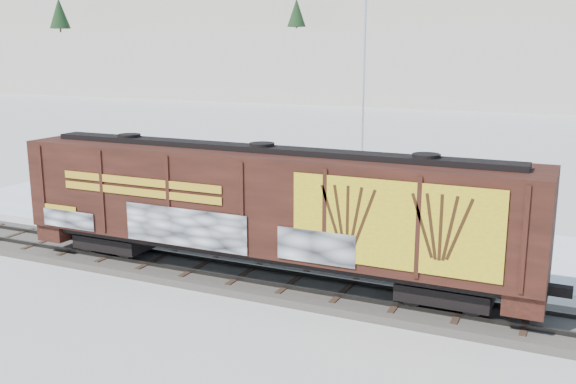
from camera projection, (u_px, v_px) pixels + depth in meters
The scene contains 9 objects.
ground at pixel (200, 273), 24.96m from camera, with size 500.00×500.00×0.00m, color white.
rail_track at pixel (199, 270), 24.93m from camera, with size 50.00×3.40×0.43m.
parking_strip at pixel (282, 226), 31.60m from camera, with size 40.00×8.00×0.03m, color white.
hillside at pixel (532, 25), 145.67m from camera, with size 360.00×110.00×93.00m.
hopper_railcar at pixel (262, 204), 23.15m from camera, with size 19.52×3.06×4.74m.
flagpole at pixel (365, 121), 35.22m from camera, with size 2.30×0.90×12.56m.
car_silver at pixel (123, 197), 34.50m from camera, with size 1.74×4.32×1.47m, color #9FA1A6.
car_white at pixel (336, 211), 30.97m from camera, with size 1.82×5.21×1.72m, color silver.
car_dark at pixel (446, 232), 28.14m from camera, with size 1.82×4.47×1.30m, color black.
Camera 1 is at (13.13, -20.03, 8.45)m, focal length 40.00 mm.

